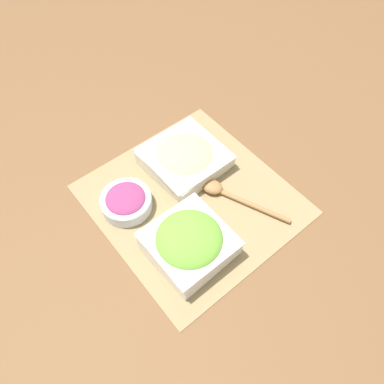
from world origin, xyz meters
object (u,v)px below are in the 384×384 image
(onion_bowl, at_px, (126,201))
(wooden_spoon, at_px, (225,193))
(lettuce_bowl, at_px, (189,242))
(cucumber_bowl, at_px, (185,157))

(onion_bowl, xyz_separation_m, wooden_spoon, (0.13, 0.21, -0.01))
(wooden_spoon, bearing_deg, lettuce_bowl, -69.63)
(cucumber_bowl, height_order, onion_bowl, cucumber_bowl)
(lettuce_bowl, distance_m, wooden_spoon, 0.18)
(lettuce_bowl, xyz_separation_m, wooden_spoon, (-0.06, 0.17, -0.03))
(lettuce_bowl, height_order, wooden_spoon, lettuce_bowl)
(lettuce_bowl, bearing_deg, wooden_spoon, 110.37)
(cucumber_bowl, xyz_separation_m, onion_bowl, (0.01, -0.20, -0.00))
(cucumber_bowl, bearing_deg, lettuce_bowl, -36.44)
(wooden_spoon, bearing_deg, cucumber_bowl, -173.77)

